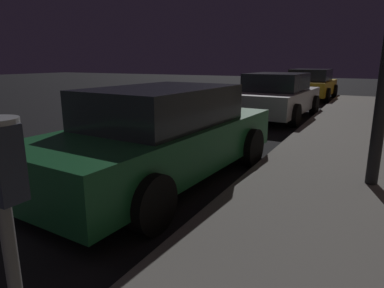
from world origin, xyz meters
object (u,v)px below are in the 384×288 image
Objects in this scene: car_green at (163,135)px; car_silver at (277,96)px; car_yellow_cab at (311,84)px; parking_meter at (4,207)px.

car_silver is (-0.00, 6.69, -0.01)m from car_green.
car_green is 1.05× the size of car_silver.
car_green is 6.69m from car_silver.
car_green and car_yellow_cab have the same top height.
parking_meter reaches higher than car_silver.
car_yellow_cab is (0.00, 6.32, 0.01)m from car_silver.
parking_meter reaches higher than car_yellow_cab.
parking_meter is at bearing -84.78° from car_yellow_cab.
car_silver is (-1.50, 10.13, -0.53)m from parking_meter.
car_green is 13.01m from car_yellow_cab.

